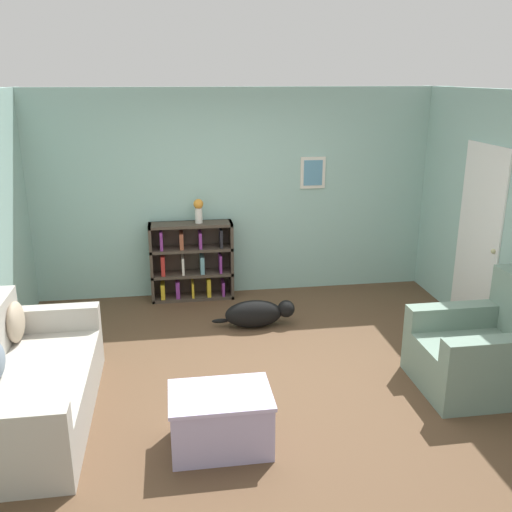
{
  "coord_description": "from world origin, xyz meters",
  "views": [
    {
      "loc": [
        -0.79,
        -4.82,
        2.73
      ],
      "look_at": [
        0.0,
        0.4,
        1.05
      ],
      "focal_mm": 40.0,
      "sensor_mm": 36.0,
      "label": 1
    }
  ],
  "objects_px": {
    "bookshelf": "(191,262)",
    "dog": "(257,313)",
    "recliner_chair": "(484,352)",
    "coffee_table": "(221,418)",
    "couch": "(24,388)",
    "vase": "(199,209)"
  },
  "relations": [
    {
      "from": "dog",
      "to": "vase",
      "type": "xyz_separation_m",
      "value": [
        -0.58,
        0.99,
        1.0
      ]
    },
    {
      "from": "bookshelf",
      "to": "vase",
      "type": "height_order",
      "value": "vase"
    },
    {
      "from": "couch",
      "to": "bookshelf",
      "type": "relative_size",
      "value": 1.88
    },
    {
      "from": "recliner_chair",
      "to": "coffee_table",
      "type": "xyz_separation_m",
      "value": [
        -2.44,
        -0.54,
        -0.1
      ]
    },
    {
      "from": "couch",
      "to": "vase",
      "type": "relative_size",
      "value": 6.5
    },
    {
      "from": "coffee_table",
      "to": "dog",
      "type": "distance_m",
      "value": 2.21
    },
    {
      "from": "dog",
      "to": "vase",
      "type": "height_order",
      "value": "vase"
    },
    {
      "from": "bookshelf",
      "to": "dog",
      "type": "bearing_deg",
      "value": -55.67
    },
    {
      "from": "couch",
      "to": "vase",
      "type": "height_order",
      "value": "vase"
    },
    {
      "from": "coffee_table",
      "to": "vase",
      "type": "height_order",
      "value": "vase"
    },
    {
      "from": "vase",
      "to": "recliner_chair",
      "type": "bearing_deg",
      "value": -46.89
    },
    {
      "from": "recliner_chair",
      "to": "dog",
      "type": "relative_size",
      "value": 1.09
    },
    {
      "from": "recliner_chair",
      "to": "dog",
      "type": "xyz_separation_m",
      "value": [
        -1.83,
        1.59,
        -0.19
      ]
    },
    {
      "from": "bookshelf",
      "to": "recliner_chair",
      "type": "height_order",
      "value": "recliner_chair"
    },
    {
      "from": "vase",
      "to": "dog",
      "type": "bearing_deg",
      "value": -59.64
    },
    {
      "from": "recliner_chair",
      "to": "dog",
      "type": "height_order",
      "value": "recliner_chair"
    },
    {
      "from": "bookshelf",
      "to": "dog",
      "type": "xyz_separation_m",
      "value": [
        0.69,
        -1.01,
        -0.32
      ]
    },
    {
      "from": "coffee_table",
      "to": "couch",
      "type": "bearing_deg",
      "value": 159.28
    },
    {
      "from": "coffee_table",
      "to": "recliner_chair",
      "type": "bearing_deg",
      "value": 12.42
    },
    {
      "from": "coffee_table",
      "to": "bookshelf",
      "type": "bearing_deg",
      "value": 91.49
    },
    {
      "from": "recliner_chair",
      "to": "dog",
      "type": "distance_m",
      "value": 2.43
    },
    {
      "from": "couch",
      "to": "recliner_chair",
      "type": "distance_m",
      "value": 3.99
    }
  ]
}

